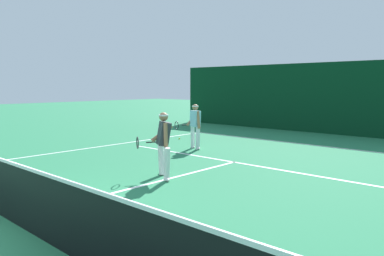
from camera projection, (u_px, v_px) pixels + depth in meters
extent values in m
plane|color=#27774C|center=(9.00, 220.00, 6.19)|extent=(80.00, 80.00, 0.00)
cube|color=white|center=(304.00, 144.00, 14.16)|extent=(10.47, 0.10, 0.01)
cube|color=white|center=(234.00, 162.00, 10.84)|extent=(8.53, 0.10, 0.01)
cube|color=white|center=(153.00, 183.00, 8.55)|extent=(0.10, 6.40, 0.01)
cube|color=black|center=(7.00, 191.00, 6.14)|extent=(11.29, 0.02, 0.96)
cube|color=white|center=(5.00, 161.00, 6.08)|extent=(11.29, 0.03, 0.05)
cylinder|color=silver|center=(167.00, 164.00, 8.65)|extent=(0.29, 0.25, 0.81)
cylinder|color=silver|center=(161.00, 159.00, 9.30)|extent=(0.33, 0.28, 0.81)
ellipsoid|color=white|center=(167.00, 179.00, 8.69)|extent=(0.28, 0.23, 0.09)
ellipsoid|color=white|center=(161.00, 173.00, 9.34)|extent=(0.28, 0.23, 0.09)
cube|color=#2D3338|center=(164.00, 134.00, 8.90)|extent=(0.51, 0.48, 0.59)
cylinder|color=#9E704C|center=(166.00, 136.00, 8.68)|extent=(0.18, 0.16, 0.61)
cylinder|color=#9E704C|center=(162.00, 133.00, 9.12)|extent=(0.37, 0.52, 0.43)
sphere|color=#9E704C|center=(164.00, 117.00, 8.85)|extent=(0.21, 0.21, 0.21)
cylinder|color=white|center=(164.00, 115.00, 8.85)|extent=(0.32, 0.32, 0.04)
cylinder|color=black|center=(151.00, 142.00, 9.12)|extent=(0.16, 0.24, 0.03)
torus|color=black|center=(137.00, 143.00, 9.03)|extent=(0.26, 0.18, 0.29)
cylinder|color=silver|center=(198.00, 138.00, 12.91)|extent=(0.20, 0.19, 0.79)
cylinder|color=silver|center=(193.00, 137.00, 13.25)|extent=(0.21, 0.19, 0.79)
ellipsoid|color=white|center=(198.00, 148.00, 12.95)|extent=(0.28, 0.19, 0.09)
ellipsoid|color=white|center=(193.00, 147.00, 13.29)|extent=(0.28, 0.19, 0.09)
cube|color=#8CCCE0|center=(195.00, 119.00, 13.00)|extent=(0.46, 0.36, 0.56)
cylinder|color=#9E704C|center=(198.00, 120.00, 12.81)|extent=(0.21, 0.15, 0.61)
cylinder|color=#9E704C|center=(192.00, 119.00, 13.21)|extent=(0.25, 0.47, 0.51)
sphere|color=#9E704C|center=(195.00, 107.00, 12.96)|extent=(0.21, 0.21, 0.21)
cylinder|color=white|center=(195.00, 106.00, 12.95)|extent=(0.29, 0.29, 0.04)
cylinder|color=black|center=(185.00, 125.00, 13.16)|extent=(0.12, 0.26, 0.03)
torus|color=black|center=(177.00, 125.00, 13.00)|extent=(0.28, 0.12, 0.29)
sphere|color=#D1E033|center=(179.00, 139.00, 15.40)|extent=(0.07, 0.07, 0.07)
sphere|color=#D1E033|center=(198.00, 226.00, 5.81)|extent=(0.07, 0.07, 0.07)
cube|color=#08321B|center=(342.00, 98.00, 16.64)|extent=(18.26, 0.12, 3.26)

